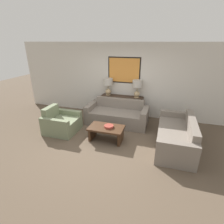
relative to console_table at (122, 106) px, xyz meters
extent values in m
plane|color=brown|center=(0.00, -2.09, -0.40)|extent=(20.00, 20.00, 0.00)
cube|color=beige|center=(0.00, 0.26, 0.93)|extent=(8.35, 0.10, 2.65)
cube|color=black|center=(0.00, 0.20, 1.30)|extent=(1.18, 0.01, 0.92)
cube|color=orange|center=(0.00, 0.20, 1.30)|extent=(1.10, 0.02, 0.84)
cube|color=#332319|center=(0.00, 0.00, 0.00)|extent=(1.55, 0.36, 0.79)
cylinder|color=tan|center=(-0.54, 0.00, 0.41)|extent=(0.18, 0.18, 0.02)
sphere|color=tan|center=(-0.54, 0.00, 0.53)|extent=(0.21, 0.21, 0.21)
cylinder|color=#8C7A51|center=(-0.54, 0.00, 0.71)|extent=(0.02, 0.02, 0.15)
cylinder|color=#B2ADA3|center=(-0.54, 0.00, 0.90)|extent=(0.34, 0.34, 0.24)
cylinder|color=tan|center=(0.54, 0.00, 0.41)|extent=(0.18, 0.18, 0.02)
sphere|color=tan|center=(0.54, 0.00, 0.53)|extent=(0.21, 0.21, 0.21)
cylinder|color=#8C7A51|center=(0.54, 0.00, 0.71)|extent=(0.02, 0.02, 0.15)
cylinder|color=#B2ADA3|center=(0.54, 0.00, 0.90)|extent=(0.34, 0.34, 0.24)
cube|color=slate|center=(0.00, -0.77, -0.17)|extent=(1.71, 0.74, 0.46)
cube|color=slate|center=(0.00, -0.31, 0.00)|extent=(1.71, 0.18, 0.80)
cube|color=slate|center=(-0.95, -0.68, -0.08)|extent=(0.18, 0.92, 0.63)
cube|color=slate|center=(0.95, -0.68, -0.08)|extent=(0.18, 0.92, 0.63)
cube|color=slate|center=(1.79, -1.54, -0.17)|extent=(0.74, 1.71, 0.46)
cube|color=slate|center=(2.25, -1.54, 0.00)|extent=(0.18, 1.71, 0.80)
cube|color=slate|center=(1.88, -0.59, -0.08)|extent=(0.92, 0.18, 0.63)
cube|color=slate|center=(1.88, -2.49, -0.08)|extent=(0.92, 0.18, 0.63)
cube|color=#3D2616|center=(0.01, -1.85, 0.00)|extent=(0.98, 0.59, 0.05)
cube|color=#3D2616|center=(-0.41, -1.85, -0.21)|extent=(0.07, 0.47, 0.37)
cube|color=#3D2616|center=(0.44, -1.85, -0.21)|extent=(0.07, 0.47, 0.37)
cylinder|color=#93382D|center=(0.09, -1.84, 0.05)|extent=(0.27, 0.27, 0.06)
cube|color=#707A5B|center=(-1.39, -1.75, -0.19)|extent=(0.76, 0.65, 0.42)
cube|color=#707A5B|center=(-1.86, -1.75, 0.00)|extent=(0.18, 0.65, 0.79)
cube|color=#707A5B|center=(-1.48, -2.14, -0.11)|extent=(0.94, 0.14, 0.58)
cube|color=#707A5B|center=(-1.48, -1.35, -0.11)|extent=(0.94, 0.14, 0.58)
camera|label=1|loc=(1.48, -6.00, 2.27)|focal=28.00mm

